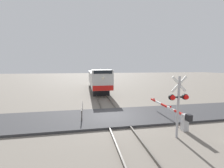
{
  "coord_description": "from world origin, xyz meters",
  "views": [
    {
      "loc": [
        -2.26,
        -11.57,
        4.18
      ],
      "look_at": [
        0.9,
        5.75,
        2.07
      ],
      "focal_mm": 24.01,
      "sensor_mm": 36.0,
      "label": 1
    }
  ],
  "objects_px": {
    "locomotive": "(98,79)",
    "crossing_gate": "(178,116)",
    "guard_railing": "(82,109)",
    "crossing_signal": "(179,101)"
  },
  "relations": [
    {
      "from": "crossing_gate",
      "to": "crossing_signal",
      "type": "bearing_deg",
      "value": -125.84
    },
    {
      "from": "locomotive",
      "to": "guard_railing",
      "type": "height_order",
      "value": "locomotive"
    },
    {
      "from": "crossing_gate",
      "to": "locomotive",
      "type": "bearing_deg",
      "value": 103.22
    },
    {
      "from": "crossing_signal",
      "to": "crossing_gate",
      "type": "distance_m",
      "value": 2.33
    },
    {
      "from": "locomotive",
      "to": "crossing_gate",
      "type": "height_order",
      "value": "locomotive"
    },
    {
      "from": "crossing_signal",
      "to": "guard_railing",
      "type": "relative_size",
      "value": 1.19
    },
    {
      "from": "locomotive",
      "to": "crossing_gate",
      "type": "bearing_deg",
      "value": -76.78
    },
    {
      "from": "locomotive",
      "to": "crossing_signal",
      "type": "bearing_deg",
      "value": -80.91
    },
    {
      "from": "locomotive",
      "to": "crossing_signal",
      "type": "relative_size",
      "value": 4.38
    },
    {
      "from": "locomotive",
      "to": "guard_railing",
      "type": "bearing_deg",
      "value": -100.32
    }
  ]
}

